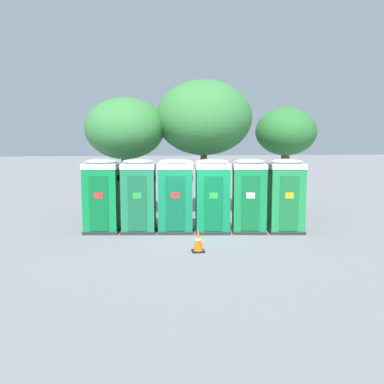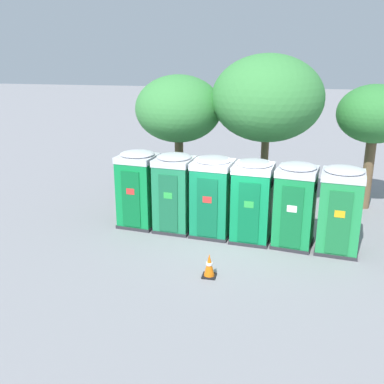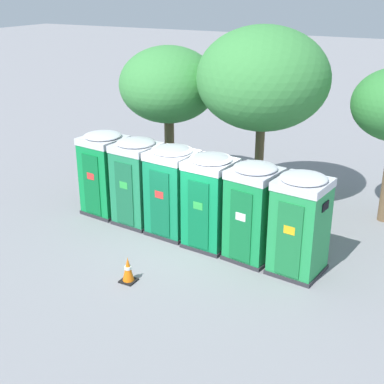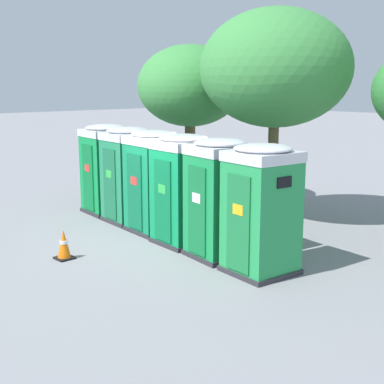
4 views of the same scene
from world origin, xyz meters
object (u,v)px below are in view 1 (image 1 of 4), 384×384
(portapotty_0, at_px, (102,195))
(street_tree_1, at_px, (125,129))
(portapotty_3, at_px, (212,195))
(portapotty_4, at_px, (249,195))
(portapotty_5, at_px, (286,195))
(portapotty_2, at_px, (176,195))
(portapotty_1, at_px, (139,195))
(traffic_cone, at_px, (198,241))
(street_tree_0, at_px, (286,133))
(street_tree_2, at_px, (204,118))

(portapotty_0, relative_size, street_tree_1, 0.53)
(portapotty_3, distance_m, portapotty_4, 1.27)
(portapotty_5, bearing_deg, portapotty_2, 173.12)
(portapotty_1, bearing_deg, portapotty_4, -6.66)
(traffic_cone, bearing_deg, street_tree_0, 54.14)
(portapotty_4, height_order, portapotty_5, same)
(portapotty_5, bearing_deg, portapotty_3, 173.70)
(portapotty_1, relative_size, street_tree_0, 0.56)
(traffic_cone, bearing_deg, portapotty_2, 98.31)
(street_tree_1, xyz_separation_m, traffic_cone, (2.19, -5.70, -3.27))
(portapotty_1, height_order, portapotty_3, same)
(portapotty_5, bearing_deg, street_tree_0, 72.05)
(portapotty_1, height_order, street_tree_0, street_tree_0)
(portapotty_5, height_order, street_tree_2, street_tree_2)
(portapotty_0, bearing_deg, street_tree_0, 24.10)
(traffic_cone, bearing_deg, portapotty_3, 72.22)
(portapotty_4, xyz_separation_m, street_tree_1, (-4.30, 3.17, 2.30))
(street_tree_1, height_order, street_tree_2, street_tree_2)
(portapotty_0, xyz_separation_m, portapotty_2, (2.53, -0.29, -0.00))
(portapotty_2, height_order, street_tree_1, street_tree_1)
(portapotty_5, bearing_deg, portapotty_0, 173.23)
(street_tree_0, bearing_deg, portapotty_4, -123.05)
(portapotty_4, bearing_deg, portapotty_2, 173.24)
(portapotty_5, xyz_separation_m, street_tree_2, (-2.38, 3.35, 2.75))
(portapotty_2, distance_m, traffic_cone, 3.01)
(portapotty_0, height_order, portapotty_2, same)
(portapotty_1, bearing_deg, portapotty_0, 173.26)
(portapotty_0, xyz_separation_m, street_tree_2, (3.94, 2.60, 2.75))
(street_tree_0, distance_m, street_tree_1, 6.98)
(portapotty_0, distance_m, street_tree_2, 5.47)
(portapotty_5, xyz_separation_m, street_tree_1, (-5.57, 3.33, 2.30))
(portapotty_2, height_order, street_tree_0, street_tree_0)
(portapotty_0, distance_m, street_tree_1, 3.54)
(portapotty_4, height_order, street_tree_1, street_tree_1)
(portapotty_3, distance_m, portapotty_5, 2.55)
(portapotty_2, relative_size, portapotty_3, 1.00)
(portapotty_4, relative_size, street_tree_1, 0.53)
(portapotty_4, distance_m, portapotty_5, 1.27)
(portapotty_0, bearing_deg, street_tree_2, 33.46)
(portapotty_2, bearing_deg, traffic_cone, -81.69)
(portapotty_0, distance_m, street_tree_0, 8.68)
(portapotty_2, height_order, portapotty_5, same)
(portapotty_0, height_order, street_tree_1, street_tree_1)
(street_tree_0, bearing_deg, portapotty_5, -107.95)
(portapotty_4, distance_m, traffic_cone, 3.43)
(portapotty_4, bearing_deg, portapotty_0, 173.32)
(portapotty_1, xyz_separation_m, street_tree_2, (2.68, 2.75, 2.75))
(portapotty_0, bearing_deg, portapotty_5, -6.77)
(portapotty_3, relative_size, street_tree_0, 0.56)
(street_tree_2, bearing_deg, portapotty_5, -54.64)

